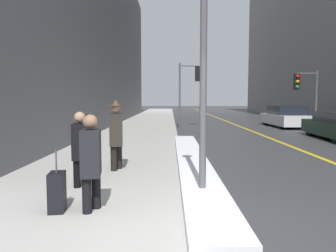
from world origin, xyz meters
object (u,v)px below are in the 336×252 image
(lamp_post, at_px, (204,46))
(rolling_suitcase, at_px, (57,192))
(pedestrian_nearside, at_px, (91,158))
(traffic_light_near, at_px, (191,81))
(traffic_light_far, at_px, (304,87))
(pedestrian_with_shoulder_bag, at_px, (80,145))
(parked_car_white, at_px, (286,117))
(pedestrian_in_glasses, at_px, (116,132))

(lamp_post, height_order, rolling_suitcase, lamp_post)
(lamp_post, height_order, pedestrian_nearside, lamp_post)
(traffic_light_near, xyz_separation_m, traffic_light_far, (6.17, -1.41, -0.42))
(traffic_light_near, distance_m, pedestrian_with_shoulder_bag, 13.89)
(pedestrian_with_shoulder_bag, height_order, parked_car_white, pedestrian_with_shoulder_bag)
(traffic_light_near, xyz_separation_m, pedestrian_in_glasses, (-2.51, -11.95, -1.85))
(pedestrian_with_shoulder_bag, bearing_deg, traffic_light_near, 159.00)
(traffic_light_far, xyz_separation_m, pedestrian_in_glasses, (-8.68, -10.54, -1.43))
(lamp_post, xyz_separation_m, pedestrian_with_shoulder_bag, (-2.28, 0.69, -1.77))
(pedestrian_with_shoulder_bag, distance_m, rolling_suitcase, 1.53)
(pedestrian_with_shoulder_bag, bearing_deg, pedestrian_nearside, 12.64)
(traffic_light_far, bearing_deg, pedestrian_nearside, 58.42)
(pedestrian_nearside, bearing_deg, rolling_suitcase, -93.93)
(parked_car_white, xyz_separation_m, rolling_suitcase, (-8.79, -15.28, -0.32))
(lamp_post, bearing_deg, pedestrian_in_glasses, 130.31)
(traffic_light_far, height_order, pedestrian_with_shoulder_bag, traffic_light_far)
(traffic_light_far, relative_size, pedestrian_in_glasses, 1.94)
(traffic_light_near, relative_size, parked_car_white, 0.85)
(traffic_light_far, xyz_separation_m, pedestrian_nearside, (-8.58, -13.42, -1.53))
(pedestrian_in_glasses, bearing_deg, parked_car_white, 137.27)
(rolling_suitcase, bearing_deg, lamp_post, 100.03)
(traffic_light_near, bearing_deg, lamp_post, -101.54)
(lamp_post, distance_m, pedestrian_nearside, 2.58)
(traffic_light_far, bearing_deg, rolling_suitcase, 56.98)
(pedestrian_nearside, height_order, pedestrian_in_glasses, pedestrian_in_glasses)
(pedestrian_nearside, distance_m, parked_car_white, 17.34)
(traffic_light_near, height_order, parked_car_white, traffic_light_near)
(pedestrian_in_glasses, bearing_deg, traffic_light_near, 159.55)
(pedestrian_in_glasses, height_order, parked_car_white, pedestrian_in_glasses)
(rolling_suitcase, bearing_deg, traffic_light_near, 160.30)
(traffic_light_near, height_order, traffic_light_far, traffic_light_near)
(traffic_light_near, xyz_separation_m, rolling_suitcase, (-2.92, -14.88, -2.46))
(traffic_light_near, distance_m, parked_car_white, 6.26)
(pedestrian_nearside, height_order, rolling_suitcase, pedestrian_nearside)
(lamp_post, height_order, pedestrian_with_shoulder_bag, lamp_post)
(lamp_post, relative_size, pedestrian_with_shoulder_bag, 2.90)
(pedestrian_nearside, relative_size, rolling_suitcase, 1.54)
(pedestrian_with_shoulder_bag, relative_size, rolling_suitcase, 1.53)
(traffic_light_far, relative_size, parked_car_white, 0.73)
(traffic_light_far, distance_m, pedestrian_nearside, 16.01)
(rolling_suitcase, bearing_deg, pedestrian_with_shoulder_bag, 172.79)
(traffic_light_far, distance_m, parked_car_white, 2.52)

